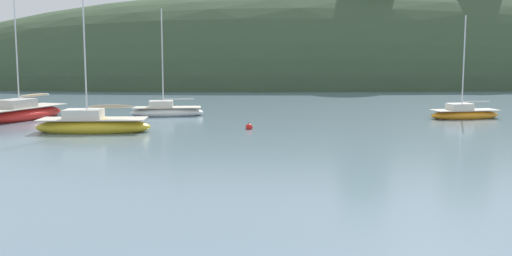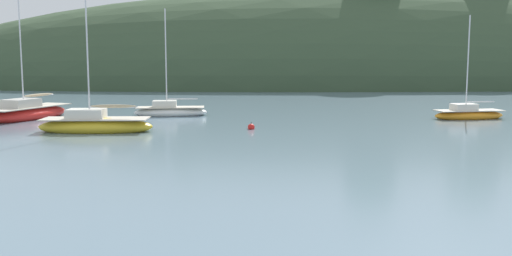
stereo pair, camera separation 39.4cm
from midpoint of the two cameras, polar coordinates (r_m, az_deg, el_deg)
far_shoreline_hill at (r=91.90m, az=13.69°, el=4.25°), size 150.00×36.00×32.67m
sailboat_teal_outer at (r=44.33m, az=20.44°, el=1.29°), size 5.37×2.36×7.54m
sailboat_white_near at (r=35.81m, az=-15.29°, el=0.30°), size 6.87×2.55×9.69m
sailboat_cream_ketch at (r=44.44m, az=-21.38°, el=1.40°), size 5.31×7.83×9.96m
sailboat_orange_cutter at (r=44.11m, az=-8.22°, el=1.66°), size 5.56×2.06×8.16m
mooring_buoy_inner at (r=35.78m, az=-0.16°, el=0.08°), size 0.44×0.44×0.54m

